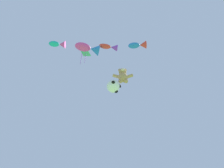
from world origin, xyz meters
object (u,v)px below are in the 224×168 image
soccer_ball_kite (113,86)px  fish_kite_crimson (109,47)px  fish_kite_magenta (89,48)px  fish_kite_cobalt (138,45)px  fish_kite_teal (58,44)px  teddy_bear_kite (123,76)px  diamond_kite (85,52)px

soccer_ball_kite → fish_kite_crimson: 4.63m
soccer_ball_kite → fish_kite_magenta: size_ratio=0.48×
fish_kite_crimson → fish_kite_magenta: fish_kite_crimson is taller
fish_kite_crimson → soccer_ball_kite: bearing=66.2°
soccer_ball_kite → fish_kite_crimson: (-0.34, -0.78, 4.55)m
fish_kite_cobalt → fish_kite_crimson: size_ratio=0.95×
fish_kite_crimson → fish_kite_teal: fish_kite_crimson is taller
fish_kite_magenta → teddy_bear_kite: bearing=17.8°
fish_kite_magenta → fish_kite_teal: bearing=-172.1°
fish_kite_cobalt → fish_kite_crimson: (-2.70, 0.14, -0.06)m
teddy_bear_kite → fish_kite_crimson: size_ratio=0.96×
soccer_ball_kite → diamond_kite: bearing=-176.3°
soccer_ball_kite → diamond_kite: diamond_kite is taller
fish_kite_crimson → teddy_bear_kite: bearing=32.3°
teddy_bear_kite → fish_kite_cobalt: size_ratio=1.01×
fish_kite_cobalt → diamond_kite: 5.15m
diamond_kite → fish_kite_crimson: bearing=-14.1°
fish_kite_cobalt → soccer_ball_kite: bearing=158.8°
fish_kite_cobalt → fish_kite_crimson: 2.70m
soccer_ball_kite → fish_kite_teal: 6.48m
fish_kite_magenta → fish_kite_teal: 2.73m
fish_kite_crimson → fish_kite_magenta: (-1.85, -0.24, -0.63)m
fish_kite_crimson → fish_kite_teal: size_ratio=1.21×
fish_kite_cobalt → fish_kite_teal: 7.29m
fish_kite_teal → fish_kite_crimson: bearing=7.7°
soccer_ball_kite → fish_kite_crimson: fish_kite_crimson is taller
soccer_ball_kite → fish_kite_cobalt: fish_kite_cobalt is taller
teddy_bear_kite → fish_kite_magenta: (-2.97, -0.95, 2.72)m
fish_kite_cobalt → fish_kite_teal: (-7.25, -0.48, -0.60)m
teddy_bear_kite → fish_kite_crimson: (-1.13, -0.71, 3.35)m
soccer_ball_kite → fish_kite_cobalt: size_ratio=0.66×
soccer_ball_kite → fish_kite_teal: bearing=-164.1°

